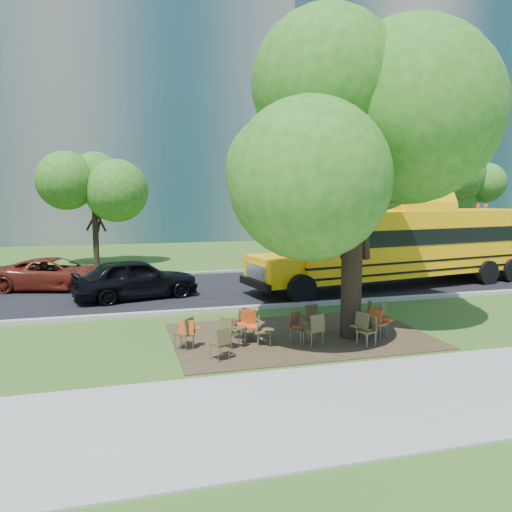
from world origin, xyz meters
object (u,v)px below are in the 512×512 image
object	(u,v)px
chair_14	(378,321)
black_car	(136,279)
chair_5	(298,325)
chair_15	(263,328)
school_bus	(408,242)
chair_2	(222,341)
chair_9	(245,321)
chair_10	(245,321)
bg_car_red	(56,274)
chair_1	(230,330)
chair_12	(375,314)
chair_7	(366,325)
chair_3	(248,323)
chair_4	(315,327)
chair_11	(310,315)
chair_13	(380,312)
chair_8	(186,330)
chair_0	(188,331)
chair_6	(367,328)
main_tree	(355,142)

from	to	relation	value
chair_14	black_car	distance (m)	9.49
chair_5	chair_15	bearing A→B (deg)	-36.37
school_bus	chair_2	bearing A→B (deg)	-151.51
chair_15	chair_9	bearing A→B (deg)	-138.54
chair_10	bg_car_red	bearing A→B (deg)	-145.83
chair_9	black_car	xyz separation A→B (m)	(-2.64, 6.30, 0.26)
chair_1	black_car	xyz separation A→B (m)	(-2.06, 7.02, 0.26)
chair_12	chair_7	bearing A→B (deg)	-22.58
chair_2	chair_5	size ratio (longest dim) A/B	0.93
chair_3	chair_9	distance (m)	0.32
chair_2	chair_4	world-z (taller)	chair_4
bg_car_red	chair_11	bearing A→B (deg)	-123.49
chair_12	chair_13	size ratio (longest dim) A/B	1.12
chair_12	black_car	xyz separation A→B (m)	(-6.34, 6.68, 0.22)
chair_8	chair_10	distance (m)	1.81
chair_5	chair_9	world-z (taller)	chair_5
chair_15	black_car	xyz separation A→B (m)	(-2.94, 6.99, 0.30)
chair_11	chair_12	size ratio (longest dim) A/B	0.93
black_car	bg_car_red	distance (m)	4.15
chair_12	chair_15	distance (m)	3.42
black_car	chair_5	bearing A→B (deg)	-165.18
chair_3	chair_12	distance (m)	3.68
chair_8	chair_13	distance (m)	5.76
chair_4	black_car	world-z (taller)	black_car
chair_3	chair_10	world-z (taller)	chair_3
chair_1	chair_3	world-z (taller)	chair_3
black_car	chair_4	bearing A→B (deg)	-164.23
chair_11	chair_0	bearing A→B (deg)	177.13
chair_5	chair_6	xyz separation A→B (m)	(1.68, -0.63, -0.03)
chair_12	chair_13	xyz separation A→B (m)	(0.40, 0.41, -0.06)
main_tree	chair_11	xyz separation A→B (m)	(-0.91, 0.72, -4.76)
chair_0	chair_5	xyz separation A→B (m)	(2.83, -0.33, 0.04)
chair_15	chair_3	bearing A→B (deg)	-124.64
chair_6	chair_13	world-z (taller)	chair_13
chair_1	bg_car_red	world-z (taller)	bg_car_red
main_tree	chair_1	xyz separation A→B (m)	(-3.42, -0.13, -4.76)
chair_5	bg_car_red	distance (m)	12.06
chair_10	bg_car_red	distance (m)	10.58
chair_0	black_car	size ratio (longest dim) A/B	0.17
chair_7	chair_15	size ratio (longest dim) A/B	1.14
chair_13	chair_11	bearing A→B (deg)	138.83
chair_10	chair_3	bearing A→B (deg)	-1.95
school_bus	chair_11	size ratio (longest dim) A/B	15.84
chair_13	black_car	world-z (taller)	black_car
chair_3	chair_6	bearing A→B (deg)	161.53
chair_8	chair_11	world-z (taller)	chair_11
chair_9	chair_13	size ratio (longest dim) A/B	1.04
chair_2	school_bus	bearing A→B (deg)	11.99
chair_11	chair_9	bearing A→B (deg)	171.59
chair_4	chair_8	world-z (taller)	chair_4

